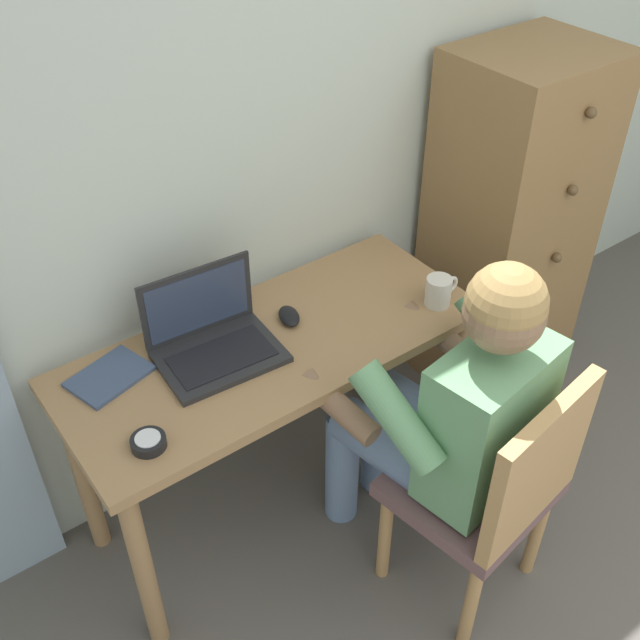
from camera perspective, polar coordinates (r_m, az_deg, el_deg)
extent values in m
cube|color=silver|center=(2.45, 2.47, 17.14)|extent=(4.80, 0.05, 2.50)
cube|color=#9E754C|center=(2.23, -3.60, -2.02)|extent=(1.26, 0.53, 0.03)
cylinder|color=#9E754C|center=(2.21, -13.10, -17.83)|extent=(0.06, 0.06, 0.68)
cylinder|color=#9E754C|center=(2.63, 9.79, -5.45)|extent=(0.06, 0.06, 0.68)
cylinder|color=#9E754C|center=(2.47, -17.42, -10.92)|extent=(0.06, 0.06, 0.68)
cylinder|color=#9E754C|center=(2.85, 3.97, -0.81)|extent=(0.06, 0.06, 0.68)
cube|color=olive|center=(2.89, 13.98, 6.58)|extent=(0.52, 0.42, 1.33)
sphere|color=brown|center=(3.10, 15.53, -3.66)|extent=(0.04, 0.04, 0.04)
sphere|color=brown|center=(2.93, 16.41, 0.19)|extent=(0.04, 0.04, 0.04)
sphere|color=brown|center=(2.78, 17.38, 4.49)|extent=(0.04, 0.04, 0.04)
sphere|color=brown|center=(2.65, 18.47, 9.24)|extent=(0.04, 0.04, 0.04)
sphere|color=brown|center=(2.54, 19.71, 14.45)|extent=(0.04, 0.04, 0.04)
cube|color=brown|center=(2.27, 11.21, -12.20)|extent=(0.48, 0.46, 0.05)
cube|color=tan|center=(2.04, 16.15, -10.60)|extent=(0.42, 0.10, 0.42)
cylinder|color=tan|center=(2.58, 9.95, -11.29)|extent=(0.04, 0.04, 0.39)
cylinder|color=tan|center=(2.41, 4.90, -15.82)|extent=(0.04, 0.04, 0.39)
cylinder|color=tan|center=(2.50, 15.99, -15.01)|extent=(0.04, 0.04, 0.39)
cylinder|color=tan|center=(2.32, 11.27, -20.16)|extent=(0.04, 0.04, 0.39)
cylinder|color=#6B84AD|center=(2.36, 8.37, -7.44)|extent=(0.20, 0.42, 0.14)
cylinder|color=#6B84AD|center=(2.26, 5.51, -9.81)|extent=(0.20, 0.42, 0.14)
cylinder|color=#6B84AD|center=(2.61, 4.43, -8.76)|extent=(0.11, 0.11, 0.46)
cylinder|color=#6B84AD|center=(2.52, 1.68, -10.92)|extent=(0.11, 0.11, 0.46)
cube|color=#609366|center=(2.06, 12.43, -7.47)|extent=(0.39, 0.25, 0.46)
cylinder|color=#609366|center=(2.20, 13.25, -1.27)|extent=(0.13, 0.31, 0.25)
cylinder|color=#609366|center=(1.92, 5.82, -7.29)|extent=(0.13, 0.31, 0.25)
cylinder|color=#846047|center=(2.35, 8.89, -1.05)|extent=(0.11, 0.28, 0.11)
cylinder|color=#846047|center=(2.09, 1.43, -6.54)|extent=(0.11, 0.28, 0.11)
sphere|color=#846047|center=(1.83, 13.69, 0.53)|extent=(0.20, 0.20, 0.20)
sphere|color=#9E7A47|center=(1.81, 13.83, 1.27)|extent=(0.20, 0.20, 0.20)
cube|color=#232326|center=(2.17, -7.49, -2.77)|extent=(0.36, 0.26, 0.02)
cube|color=black|center=(2.15, -7.39, -2.71)|extent=(0.30, 0.17, 0.00)
cube|color=#232326|center=(2.18, -9.21, 1.42)|extent=(0.34, 0.03, 0.22)
cube|color=#2D3851|center=(2.18, -9.15, 1.34)|extent=(0.31, 0.02, 0.18)
ellipsoid|color=black|center=(2.28, -2.34, 0.29)|extent=(0.09, 0.11, 0.03)
cylinder|color=black|center=(1.96, -12.77, -8.96)|extent=(0.09, 0.09, 0.03)
cylinder|color=silver|center=(1.95, -12.83, -8.65)|extent=(0.06, 0.06, 0.00)
cube|color=#3D4C6B|center=(2.17, -15.54, -4.10)|extent=(0.24, 0.20, 0.01)
cylinder|color=silver|center=(2.35, 8.88, 2.13)|extent=(0.08, 0.08, 0.09)
torus|color=silver|center=(2.38, 9.80, 2.66)|extent=(0.06, 0.01, 0.06)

